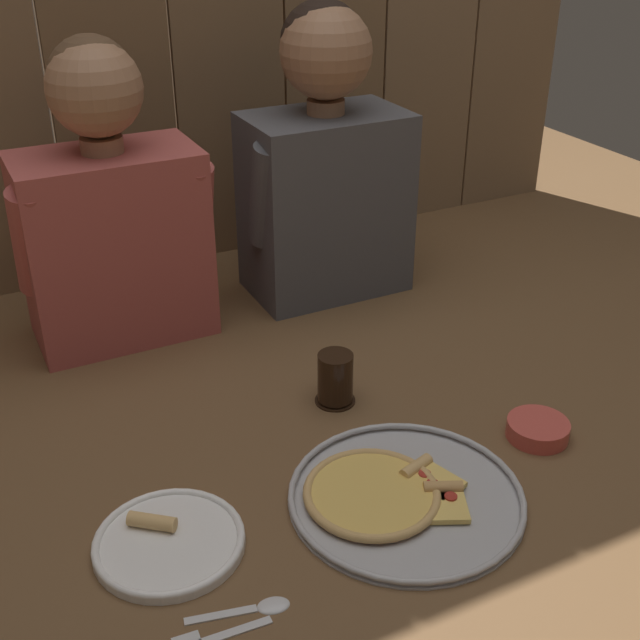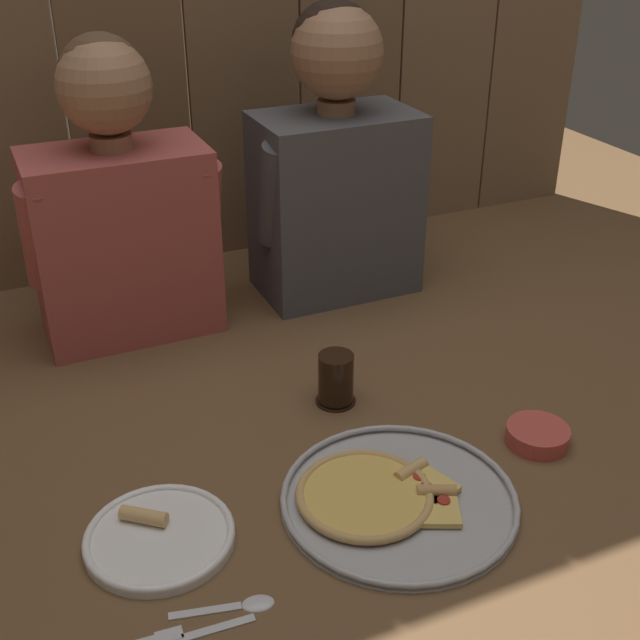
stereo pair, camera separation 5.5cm
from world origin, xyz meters
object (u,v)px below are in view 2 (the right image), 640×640
diner_right (336,162)px  dinner_plate (159,536)px  dipping_bowl (538,434)px  diner_left (119,204)px  pizza_tray (390,497)px  drinking_glass (336,379)px

diner_right → dinner_plate: bearing=-131.9°
dipping_bowl → diner_left: 0.90m
pizza_tray → dipping_bowl: (0.30, 0.03, 0.01)m
dinner_plate → diner_left: 0.71m
diner_left → pizza_tray: bearing=-71.8°
pizza_tray → dipping_bowl: 0.30m
pizza_tray → diner_left: 0.79m
diner_left → diner_right: diner_right is taller
drinking_glass → diner_right: size_ratio=0.16×
drinking_glass → diner_left: diner_left is taller
dinner_plate → pizza_tray: bearing=-10.2°
pizza_tray → diner_right: bearing=71.4°
dinner_plate → dipping_bowl: 0.64m
pizza_tray → dinner_plate: (-0.34, 0.06, -0.00)m
dinner_plate → dipping_bowl: bearing=-2.9°
pizza_tray → diner_right: diner_right is taller
diner_left → diner_right: size_ratio=0.95×
dipping_bowl → pizza_tray: bearing=-174.4°
pizza_tray → drinking_glass: bearing=82.0°
dinner_plate → diner_left: (0.11, 0.65, 0.27)m
dipping_bowl → diner_left: diner_left is taller
dipping_bowl → drinking_glass: bearing=136.0°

